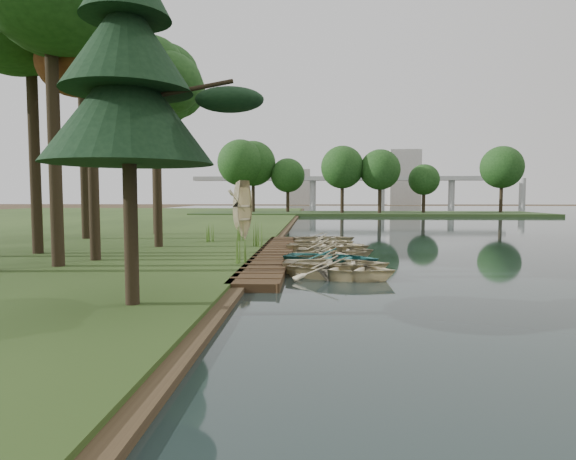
{
  "coord_description": "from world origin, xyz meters",
  "views": [
    {
      "loc": [
        0.15,
        -21.42,
        2.78
      ],
      "look_at": [
        -0.96,
        -0.3,
        1.31
      ],
      "focal_mm": 30.0,
      "sensor_mm": 36.0,
      "label": 1
    }
  ],
  "objects_px": {
    "rowboat_2": "(331,257)",
    "rowboat_1": "(336,262)",
    "rowboat_0": "(341,267)",
    "stored_rowboat": "(244,234)",
    "boardwalk": "(274,255)",
    "pine_tree": "(127,72)"
  },
  "relations": [
    {
      "from": "rowboat_1",
      "to": "pine_tree",
      "type": "xyz_separation_m",
      "value": [
        -4.99,
        -6.3,
        5.12
      ]
    },
    {
      "from": "rowboat_1",
      "to": "stored_rowboat",
      "type": "height_order",
      "value": "stored_rowboat"
    },
    {
      "from": "stored_rowboat",
      "to": "pine_tree",
      "type": "xyz_separation_m",
      "value": [
        -0.2,
        -16.45,
        4.91
      ]
    },
    {
      "from": "rowboat_1",
      "to": "pine_tree",
      "type": "height_order",
      "value": "pine_tree"
    },
    {
      "from": "rowboat_2",
      "to": "stored_rowboat",
      "type": "xyz_separation_m",
      "value": [
        -4.68,
        8.51,
        0.22
      ]
    },
    {
      "from": "boardwalk",
      "to": "rowboat_2",
      "type": "xyz_separation_m",
      "value": [
        2.46,
        -2.71,
        0.28
      ]
    },
    {
      "from": "rowboat_0",
      "to": "stored_rowboat",
      "type": "relative_size",
      "value": 1.07
    },
    {
      "from": "stored_rowboat",
      "to": "pine_tree",
      "type": "bearing_deg",
      "value": -156.76
    },
    {
      "from": "rowboat_0",
      "to": "stored_rowboat",
      "type": "xyz_separation_m",
      "value": [
        -4.9,
        11.23,
        0.22
      ]
    },
    {
      "from": "stored_rowboat",
      "to": "pine_tree",
      "type": "distance_m",
      "value": 17.17
    },
    {
      "from": "rowboat_0",
      "to": "rowboat_1",
      "type": "distance_m",
      "value": 1.09
    },
    {
      "from": "pine_tree",
      "to": "rowboat_1",
      "type": "bearing_deg",
      "value": 51.66
    },
    {
      "from": "boardwalk",
      "to": "stored_rowboat",
      "type": "distance_m",
      "value": 6.23
    },
    {
      "from": "rowboat_0",
      "to": "rowboat_1",
      "type": "height_order",
      "value": "rowboat_1"
    },
    {
      "from": "pine_tree",
      "to": "rowboat_0",
      "type": "bearing_deg",
      "value": 45.66
    },
    {
      "from": "boardwalk",
      "to": "rowboat_0",
      "type": "relative_size",
      "value": 4.4
    },
    {
      "from": "boardwalk",
      "to": "rowboat_2",
      "type": "height_order",
      "value": "rowboat_2"
    },
    {
      "from": "boardwalk",
      "to": "rowboat_1",
      "type": "height_order",
      "value": "rowboat_1"
    },
    {
      "from": "boardwalk",
      "to": "stored_rowboat",
      "type": "relative_size",
      "value": 4.71
    },
    {
      "from": "rowboat_0",
      "to": "stored_rowboat",
      "type": "height_order",
      "value": "stored_rowboat"
    },
    {
      "from": "rowboat_2",
      "to": "rowboat_1",
      "type": "bearing_deg",
      "value": -157.47
    },
    {
      "from": "boardwalk",
      "to": "rowboat_1",
      "type": "relative_size",
      "value": 4.25
    }
  ]
}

